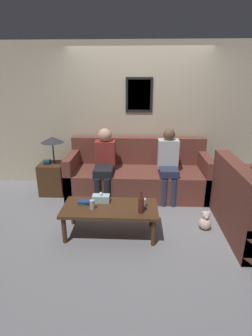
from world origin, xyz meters
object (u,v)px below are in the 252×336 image
couch_main (138,176)px  teddy_bear (205,221)px  person_right (168,162)px  wine_bottle (141,204)px  coffee_table (110,210)px  person_left (105,161)px  drinking_glass (143,203)px

couch_main → teddy_bear: (0.94, -1.16, -0.21)m
couch_main → person_right: bearing=-21.4°
wine_bottle → person_right: person_right is taller
coffee_table → wine_bottle: size_ratio=4.31×
person_left → teddy_bear: 1.88m
teddy_bear → coffee_table: bearing=-172.4°
drinking_glass → person_right: 1.21m
coffee_table → drinking_glass: size_ratio=11.03×
couch_main → person_right: size_ratio=2.02×
drinking_glass → coffee_table: bearing=-176.6°
wine_bottle → drinking_glass: bearing=79.3°
drinking_glass → person_right: size_ratio=0.09×
coffee_table → person_right: person_right is taller
drinking_glass → wine_bottle: bearing=-100.7°
couch_main → wine_bottle: 1.47m
couch_main → person_left: bearing=-162.4°
person_right → teddy_bear: bearing=-65.7°
person_right → person_left: bearing=179.1°
couch_main → wine_bottle: bearing=-88.3°
wine_bottle → person_left: size_ratio=0.24×
wine_bottle → drinking_glass: 0.16m
drinking_glass → teddy_bear: 0.95m
person_left → teddy_bear: size_ratio=4.30×
drinking_glass → person_right: (0.43, 1.11, 0.20)m
coffee_table → wine_bottle: (0.40, -0.12, 0.16)m
coffee_table → drinking_glass: bearing=3.4°
coffee_table → person_right: 1.46m
drinking_glass → person_right: bearing=68.7°
wine_bottle → teddy_bear: 1.03m
coffee_table → person_right: size_ratio=1.04×
person_left → coffee_table: bearing=-79.7°
couch_main → teddy_bear: 1.51m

